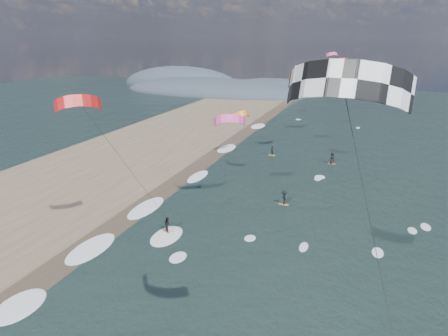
% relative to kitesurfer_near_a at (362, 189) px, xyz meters
% --- Properties ---
extents(ground, '(260.00, 260.00, 0.00)m').
position_rel_kitesurfer_near_a_xyz_m(ground, '(-10.38, 4.41, -13.09)').
color(ground, black).
rests_on(ground, ground).
extents(sand_strip, '(26.00, 240.00, 0.00)m').
position_rel_kitesurfer_near_a_xyz_m(sand_strip, '(-34.38, 14.41, -13.09)').
color(sand_strip, brown).
rests_on(sand_strip, ground).
extents(wet_sand_strip, '(3.00, 240.00, 0.00)m').
position_rel_kitesurfer_near_a_xyz_m(wet_sand_strip, '(-22.38, 14.41, -13.09)').
color(wet_sand_strip, '#382D23').
rests_on(wet_sand_strip, ground).
extents(coastal_hills, '(80.00, 41.00, 15.00)m').
position_rel_kitesurfer_near_a_xyz_m(coastal_hills, '(-55.23, 112.28, -13.09)').
color(coastal_hills, '#3D4756').
rests_on(coastal_hills, ground).
extents(kitesurfer_near_a, '(7.51, 8.30, 17.64)m').
position_rel_kitesurfer_near_a_xyz_m(kitesurfer_near_a, '(0.00, 0.00, 0.00)').
color(kitesurfer_near_a, orange).
rests_on(kitesurfer_near_a, ground).
extents(kitesurfer_near_b, '(6.83, 8.99, 14.39)m').
position_rel_kitesurfer_near_a_xyz_m(kitesurfer_near_b, '(-19.18, 11.42, -4.07)').
color(kitesurfer_near_b, orange).
rests_on(kitesurfer_near_b, ground).
extents(far_kitesurfers, '(10.46, 18.52, 1.75)m').
position_rel_kitesurfer_near_a_xyz_m(far_kitesurfers, '(-7.45, 34.60, -12.25)').
color(far_kitesurfers, orange).
rests_on(far_kitesurfers, ground).
extents(bg_kite_field, '(14.20, 77.94, 8.28)m').
position_rel_kitesurfer_near_a_xyz_m(bg_kite_field, '(-10.44, 57.74, -2.29)').
color(bg_kite_field, black).
rests_on(bg_kite_field, ground).
extents(shoreline_surf, '(2.40, 79.40, 0.11)m').
position_rel_kitesurfer_near_a_xyz_m(shoreline_surf, '(-21.18, 19.16, -13.09)').
color(shoreline_surf, white).
rests_on(shoreline_surf, ground).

